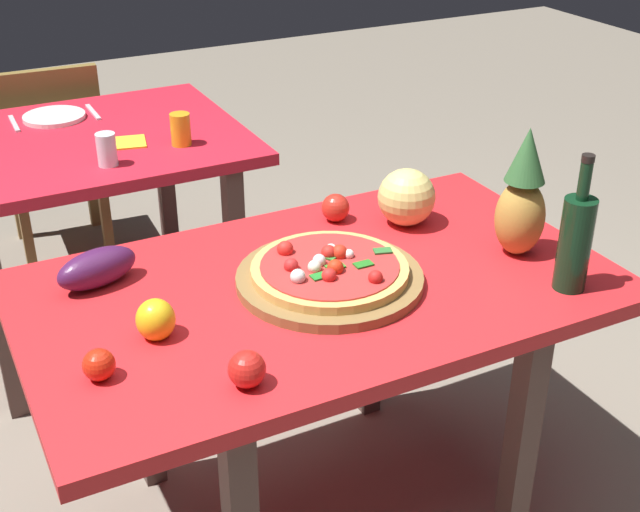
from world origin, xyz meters
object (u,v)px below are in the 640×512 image
(bell_pepper, at_px, (156,320))
(dinner_plate, at_px, (54,117))
(tomato_at_corner, at_px, (247,369))
(knife_utensil, at_px, (93,112))
(display_table, at_px, (319,315))
(eggplant, at_px, (97,268))
(fork_utensil, at_px, (14,124))
(wine_bottle, at_px, (575,241))
(pineapple_left, at_px, (522,199))
(tomato_by_bottle, at_px, (336,208))
(pizza, at_px, (329,269))
(napkin_folded, at_px, (124,143))
(melon, at_px, (407,197))
(tomato_beside_pepper, at_px, (99,365))
(dining_chair, at_px, (53,150))
(pizza_board, at_px, (330,279))
(drinking_glass_juice, at_px, (181,129))
(drinking_glass_water, at_px, (107,150))
(background_table, at_px, (85,165))

(bell_pepper, relative_size, dinner_plate, 0.42)
(tomato_at_corner, height_order, knife_utensil, tomato_at_corner)
(display_table, height_order, eggplant, eggplant)
(dinner_plate, relative_size, fork_utensil, 1.22)
(wine_bottle, relative_size, pineapple_left, 1.00)
(pineapple_left, height_order, fork_utensil, pineapple_left)
(tomato_by_bottle, distance_m, dinner_plate, 1.31)
(tomato_by_bottle, xyz_separation_m, knife_utensil, (-0.37, 1.21, -0.03))
(pizza, distance_m, napkin_folded, 1.16)
(melon, distance_m, bell_pepper, 0.80)
(tomato_beside_pepper, bearing_deg, dining_chair, 82.08)
(pizza_board, relative_size, fork_utensil, 2.47)
(tomato_beside_pepper, relative_size, drinking_glass_juice, 0.61)
(eggplant, bearing_deg, knife_utensil, 76.88)
(drinking_glass_water, bearing_deg, background_table, 93.87)
(eggplant, bearing_deg, background_table, 79.22)
(wine_bottle, relative_size, drinking_glass_juice, 3.11)
(wine_bottle, bearing_deg, drinking_glass_water, 121.59)
(tomato_by_bottle, xyz_separation_m, tomato_at_corner, (-0.50, -0.58, -0.00))
(pizza, distance_m, dinner_plate, 1.54)
(wine_bottle, relative_size, eggplant, 1.66)
(tomato_beside_pepper, xyz_separation_m, knife_utensil, (0.38, 1.63, -0.03))
(background_table, bearing_deg, fork_utensil, 126.77)
(background_table, xyz_separation_m, bell_pepper, (-0.14, -1.30, 0.14))
(fork_utensil, bearing_deg, bell_pepper, -87.39)
(eggplant, height_order, dinner_plate, eggplant)
(napkin_folded, bearing_deg, pizza, -81.22)
(tomato_beside_pepper, distance_m, drinking_glass_water, 1.15)
(dinner_plate, bearing_deg, tomato_beside_pepper, -98.51)
(wine_bottle, bearing_deg, knife_utensil, 111.15)
(wine_bottle, xyz_separation_m, fork_utensil, (-0.97, 1.78, -0.12))
(dining_chair, height_order, dinner_plate, dining_chair)
(tomato_at_corner, bearing_deg, background_table, 88.76)
(pizza, bearing_deg, tomato_beside_pepper, -167.39)
(display_table, xyz_separation_m, bell_pepper, (-0.41, -0.05, 0.13))
(background_table, xyz_separation_m, tomato_beside_pepper, (-0.28, -1.39, 0.13))
(drinking_glass_water, bearing_deg, drinking_glass_juice, 14.64)
(drinking_glass_water, bearing_deg, pineapple_left, -53.81)
(display_table, distance_m, napkin_folded, 1.14)
(tomato_at_corner, xyz_separation_m, drinking_glass_juice, (0.32, 1.33, 0.02))
(tomato_beside_pepper, relative_size, dinner_plate, 0.30)
(display_table, distance_m, fork_utensil, 1.56)
(bell_pepper, distance_m, napkin_folded, 1.20)
(display_table, relative_size, tomato_at_corner, 18.51)
(bell_pepper, bearing_deg, pizza_board, 4.49)
(dining_chair, distance_m, tomato_beside_pepper, 2.10)
(drinking_glass_water, xyz_separation_m, knife_utensil, (0.08, 0.53, -0.05))
(melon, relative_size, drinking_glass_juice, 1.45)
(dinner_plate, bearing_deg, background_table, -80.53)
(display_table, distance_m, pineapple_left, 0.57)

